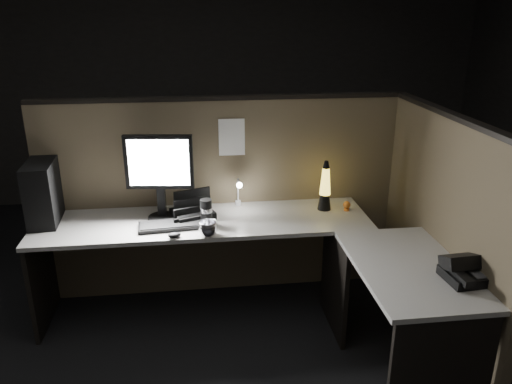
{
  "coord_description": "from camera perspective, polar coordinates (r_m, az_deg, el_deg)",
  "views": [
    {
      "loc": [
        -0.18,
        -2.59,
        2.11
      ],
      "look_at": [
        0.19,
        0.35,
        1.01
      ],
      "focal_mm": 35.0,
      "sensor_mm": 36.0,
      "label": 1
    }
  ],
  "objects": [
    {
      "name": "pinned_paper",
      "position": [
        3.61,
        -2.79,
        6.27
      ],
      "size": [
        0.19,
        0.0,
        0.27
      ],
      "primitive_type": "cube",
      "color": "white",
      "rests_on": "partition_back"
    },
    {
      "name": "floor",
      "position": [
        3.35,
        -2.54,
        -18.78
      ],
      "size": [
        6.0,
        6.0,
        0.0
      ],
      "primitive_type": "plane",
      "color": "black",
      "rests_on": "ground"
    },
    {
      "name": "mouse",
      "position": [
        3.24,
        -9.31,
        -4.88
      ],
      "size": [
        0.09,
        0.07,
        0.03
      ],
      "primitive_type": "ellipsoid",
      "rotation": [
        0.0,
        0.0,
        0.16
      ],
      "color": "black",
      "rests_on": "desk"
    },
    {
      "name": "desk",
      "position": [
        3.25,
        0.11,
        -7.75
      ],
      "size": [
        2.6,
        1.6,
        0.73
      ],
      "color": "#AEABA5",
      "rests_on": "ground"
    },
    {
      "name": "lava_lamp",
      "position": [
        3.62,
        7.89,
        0.29
      ],
      "size": [
        0.1,
        0.1,
        0.37
      ],
      "color": "black",
      "rests_on": "desk"
    },
    {
      "name": "steel_mug",
      "position": [
        3.22,
        -5.5,
        -4.19
      ],
      "size": [
        0.15,
        0.15,
        0.1
      ],
      "primitive_type": "imported",
      "rotation": [
        0.0,
        0.0,
        0.28
      ],
      "color": "silver",
      "rests_on": "desk"
    },
    {
      "name": "desk_phone",
      "position": [
        2.94,
        22.87,
        -8.17
      ],
      "size": [
        0.26,
        0.27,
        0.15
      ],
      "rotation": [
        0.0,
        0.0,
        0.07
      ],
      "color": "black",
      "rests_on": "desk"
    },
    {
      "name": "travel_mug",
      "position": [
        3.35,
        -5.71,
        -2.35
      ],
      "size": [
        0.08,
        0.08,
        0.19
      ],
      "primitive_type": "cylinder",
      "color": "black",
      "rests_on": "desk"
    },
    {
      "name": "partition_back",
      "position": [
        3.78,
        -3.88,
        -0.82
      ],
      "size": [
        2.66,
        0.06,
        1.5
      ],
      "primitive_type": "cube",
      "color": "brown",
      "rests_on": "ground"
    },
    {
      "name": "clip_lamp",
      "position": [
        3.62,
        -1.99,
        0.08
      ],
      "size": [
        0.04,
        0.17,
        0.22
      ],
      "color": "silver",
      "rests_on": "desk"
    },
    {
      "name": "room_shell",
      "position": [
        2.65,
        -3.09,
        9.61
      ],
      "size": [
        6.0,
        6.0,
        6.0
      ],
      "color": "silver",
      "rests_on": "ground"
    },
    {
      "name": "figurine",
      "position": [
        3.66,
        10.34,
        -1.45
      ],
      "size": [
        0.05,
        0.05,
        0.05
      ],
      "primitive_type": "sphere",
      "color": "orange",
      "rests_on": "desk"
    },
    {
      "name": "organizer",
      "position": [
        3.52,
        -7.25,
        -2.16
      ],
      "size": [
        0.33,
        0.31,
        0.2
      ],
      "rotation": [
        0.0,
        0.0,
        0.34
      ],
      "color": "black",
      "rests_on": "desk"
    },
    {
      "name": "partition_right",
      "position": [
        3.37,
        20.3,
        -4.81
      ],
      "size": [
        0.06,
        1.66,
        1.5
      ],
      "primitive_type": "cube",
      "color": "brown",
      "rests_on": "ground"
    },
    {
      "name": "keyboard",
      "position": [
        3.39,
        -9.01,
        -3.73
      ],
      "size": [
        0.52,
        0.21,
        0.02
      ],
      "primitive_type": "cube",
      "rotation": [
        0.0,
        0.0,
        0.09
      ],
      "color": "black",
      "rests_on": "desk"
    },
    {
      "name": "pc_tower",
      "position": [
        3.66,
        -23.16,
        -0.02
      ],
      "size": [
        0.21,
        0.41,
        0.42
      ],
      "primitive_type": "cube",
      "rotation": [
        0.0,
        0.0,
        0.06
      ],
      "color": "black",
      "rests_on": "desk"
    },
    {
      "name": "monitor",
      "position": [
        3.43,
        -11.0,
        2.59
      ],
      "size": [
        0.46,
        0.2,
        0.59
      ],
      "rotation": [
        0.0,
        0.0,
        -0.12
      ],
      "color": "black",
      "rests_on": "desk"
    }
  ]
}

